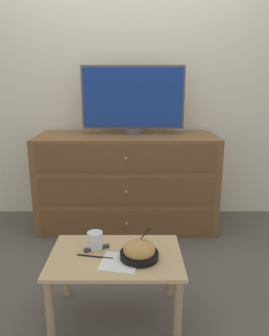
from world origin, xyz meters
TOP-DOWN VIEW (x-y plane):
  - ground_plane at (0.00, 0.00)m, footprint 12.00×12.00m
  - wall_back at (0.00, 0.03)m, footprint 12.00×0.05m
  - dresser at (-0.00, -0.31)m, footprint 1.56×0.58m
  - tv at (0.06, -0.23)m, footprint 0.89×0.15m
  - coffee_table at (-0.03, -1.55)m, footprint 0.71×0.47m
  - takeout_bowl at (0.09, -1.58)m, footprint 0.20×0.20m
  - drink_cup at (-0.15, -1.48)m, footprint 0.09×0.09m
  - napkin at (-0.01, -1.62)m, footprint 0.22×0.22m
  - knife at (-0.14, -1.57)m, footprint 0.20×0.05m
  - remote_control at (-0.14, -1.49)m, footprint 0.14×0.08m

SIDE VIEW (x-z plane):
  - ground_plane at x=0.00m, z-range 0.00..0.00m
  - coffee_table at x=-0.03m, z-range 0.13..0.51m
  - napkin at x=-0.01m, z-range 0.38..0.39m
  - knife at x=-0.14m, z-range 0.38..0.39m
  - remote_control at x=-0.14m, z-range 0.38..0.40m
  - dresser at x=0.00m, z-range 0.00..0.84m
  - takeout_bowl at x=0.09m, z-range 0.34..0.50m
  - drink_cup at x=-0.15m, z-range 0.38..0.48m
  - tv at x=0.06m, z-range 0.85..1.44m
  - wall_back at x=0.00m, z-range 0.00..2.60m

